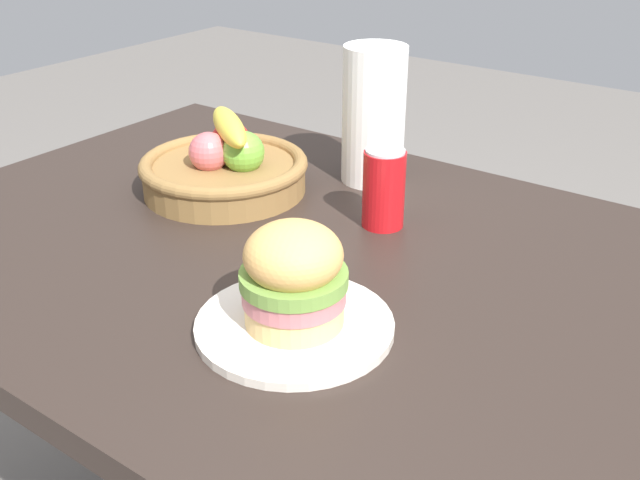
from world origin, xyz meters
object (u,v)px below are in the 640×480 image
at_px(soda_can, 384,188).
at_px(paper_towel_roll, 374,115).
at_px(sandwich, 294,276).
at_px(plate, 295,325).
at_px(fruit_basket, 225,167).

height_order(soda_can, paper_towel_roll, paper_towel_roll).
bearing_deg(sandwich, paper_towel_roll, 111.64).
bearing_deg(paper_towel_roll, plate, -68.36).
relative_size(sandwich, soda_can, 1.04).
xyz_separation_m(sandwich, fruit_basket, (-0.36, 0.27, -0.03)).
xyz_separation_m(fruit_basket, paper_towel_roll, (0.18, 0.19, 0.08)).
height_order(plate, paper_towel_roll, paper_towel_roll).
bearing_deg(plate, sandwich, 116.57).
xyz_separation_m(plate, paper_towel_roll, (-0.18, 0.47, 0.11)).
bearing_deg(soda_can, paper_towel_roll, 127.66).
height_order(soda_can, fruit_basket, fruit_basket).
relative_size(soda_can, fruit_basket, 0.43).
relative_size(plate, fruit_basket, 0.85).
relative_size(fruit_basket, paper_towel_roll, 1.21).
distance_m(fruit_basket, paper_towel_roll, 0.27).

